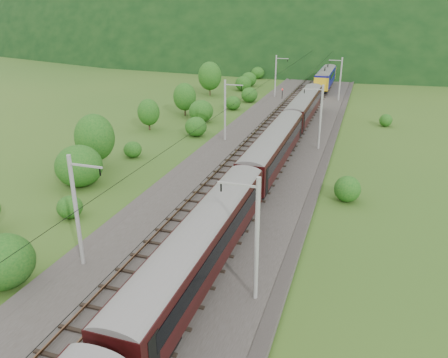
% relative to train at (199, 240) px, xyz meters
% --- Properties ---
extents(ground, '(600.00, 600.00, 0.00)m').
position_rel_train_xyz_m(ground, '(-2.40, -0.47, -3.43)').
color(ground, '#2A541A').
rests_on(ground, ground).
extents(railbed, '(14.00, 220.00, 0.30)m').
position_rel_train_xyz_m(railbed, '(-2.40, 9.53, -3.28)').
color(railbed, '#38332D').
rests_on(railbed, ground).
extents(track_left, '(2.40, 220.00, 0.27)m').
position_rel_train_xyz_m(track_left, '(-4.80, 9.53, -3.06)').
color(track_left, brown).
rests_on(track_left, railbed).
extents(track_right, '(2.40, 220.00, 0.27)m').
position_rel_train_xyz_m(track_right, '(-0.00, 9.53, -3.06)').
color(track_right, brown).
rests_on(track_right, railbed).
extents(catenary_left, '(2.54, 192.28, 8.00)m').
position_rel_train_xyz_m(catenary_left, '(-8.52, 31.53, 1.07)').
color(catenary_left, gray).
rests_on(catenary_left, railbed).
extents(catenary_right, '(2.54, 192.28, 8.00)m').
position_rel_train_xyz_m(catenary_right, '(3.72, 31.53, 1.07)').
color(catenary_right, gray).
rests_on(catenary_right, railbed).
extents(overhead_wires, '(4.83, 198.00, 0.03)m').
position_rel_train_xyz_m(overhead_wires, '(-2.40, 9.53, 3.67)').
color(overhead_wires, black).
rests_on(overhead_wires, ground).
extents(mountain_main, '(504.00, 360.00, 244.00)m').
position_rel_train_xyz_m(mountain_main, '(-2.40, 259.53, -3.43)').
color(mountain_main, black).
rests_on(mountain_main, ground).
extents(mountain_ridge, '(336.00, 280.00, 132.00)m').
position_rel_train_xyz_m(mountain_ridge, '(-122.40, 299.53, -3.43)').
color(mountain_ridge, black).
rests_on(mountain_ridge, ground).
extents(train, '(2.88, 159.80, 5.00)m').
position_rel_train_xyz_m(train, '(0.00, 0.00, 0.00)').
color(train, black).
rests_on(train, ground).
extents(hazard_post_near, '(0.15, 0.15, 1.40)m').
position_rel_train_xyz_m(hazard_post_near, '(-3.11, 61.42, -2.42)').
color(hazard_post_near, red).
rests_on(hazard_post_near, railbed).
extents(hazard_post_far, '(0.15, 0.15, 1.37)m').
position_rel_train_xyz_m(hazard_post_far, '(-2.23, 49.03, -2.44)').
color(hazard_post_far, red).
rests_on(hazard_post_far, railbed).
extents(signal, '(0.21, 0.21, 1.94)m').
position_rel_train_xyz_m(signal, '(-6.75, 61.67, -1.99)').
color(signal, black).
rests_on(signal, railbed).
extents(vegetation_left, '(14.07, 147.17, 6.78)m').
position_rel_train_xyz_m(vegetation_left, '(-17.22, 31.64, -0.99)').
color(vegetation_left, '#144B14').
rests_on(vegetation_left, ground).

